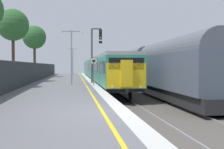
% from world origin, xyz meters
% --- Properties ---
extents(ground, '(17.40, 110.00, 1.21)m').
position_xyz_m(ground, '(2.64, 0.00, -0.61)').
color(ground, slate).
extents(commuter_train_at_platform, '(2.83, 41.56, 3.81)m').
position_xyz_m(commuter_train_at_platform, '(2.10, 28.63, 1.27)').
color(commuter_train_at_platform, '#2D846B').
rests_on(commuter_train_at_platform, ground).
extents(freight_train_adjacent_track, '(2.60, 29.24, 4.67)m').
position_xyz_m(freight_train_adjacent_track, '(6.10, 17.21, 1.56)').
color(freight_train_adjacent_track, '#232326').
rests_on(freight_train_adjacent_track, ground).
extents(signal_gantry, '(1.10, 0.24, 5.36)m').
position_xyz_m(signal_gantry, '(0.61, 17.15, 3.33)').
color(signal_gantry, '#47474C').
rests_on(signal_gantry, ground).
extents(speed_limit_sign, '(0.59, 0.08, 2.39)m').
position_xyz_m(speed_limit_sign, '(0.25, 13.06, 1.53)').
color(speed_limit_sign, '#59595B').
rests_on(speed_limit_sign, ground).
extents(platform_lamp_mid, '(2.00, 0.20, 4.81)m').
position_xyz_m(platform_lamp_mid, '(-1.60, 14.71, 2.89)').
color(platform_lamp_mid, '#93999E').
rests_on(platform_lamp_mid, ground).
extents(platform_lamp_far, '(2.00, 0.20, 4.83)m').
position_xyz_m(platform_lamp_far, '(-1.60, 40.62, 2.90)').
color(platform_lamp_far, '#93999E').
rests_on(platform_lamp_far, ground).
extents(background_tree_left, '(3.46, 3.46, 7.68)m').
position_xyz_m(background_tree_left, '(-7.17, 32.91, 5.80)').
color(background_tree_left, '#473323').
rests_on(background_tree_left, ground).
extents(background_tree_right, '(3.30, 3.30, 7.61)m').
position_xyz_m(background_tree_right, '(-7.76, 20.15, 5.86)').
color(background_tree_right, '#473323').
rests_on(background_tree_right, ground).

